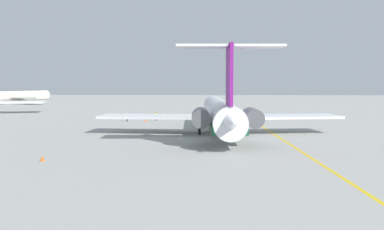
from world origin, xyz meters
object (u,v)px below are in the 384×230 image
at_px(airliner_far_right, 15,96).
at_px(ground_crew_near_tail, 156,115).
at_px(safety_cone_wingtip, 292,119).
at_px(main_jetliner, 220,113).
at_px(safety_cone_tail, 42,158).
at_px(ground_crew_near_nose, 127,116).
at_px(safety_cone_nose, 146,120).

height_order(airliner_far_right, ground_crew_near_tail, airliner_far_right).
distance_m(ground_crew_near_tail, safety_cone_wingtip, 26.29).
bearing_deg(ground_crew_near_tail, safety_cone_wingtip, -91.62).
xyz_separation_m(main_jetliner, safety_cone_wingtip, (23.21, -14.32, -2.85)).
relative_size(safety_cone_wingtip, safety_cone_tail, 1.00).
relative_size(ground_crew_near_nose, safety_cone_wingtip, 3.06).
bearing_deg(safety_cone_nose, ground_crew_near_tail, -32.31).
xyz_separation_m(ground_crew_near_tail, safety_cone_nose, (-2.55, 1.61, -0.84)).
distance_m(ground_crew_near_tail, safety_cone_tail, 42.60).
distance_m(main_jetliner, safety_cone_wingtip, 27.42).
height_order(airliner_far_right, safety_cone_wingtip, airliner_far_right).
relative_size(ground_crew_near_nose, safety_cone_tail, 3.06).
relative_size(safety_cone_nose, safety_cone_tail, 1.00).
xyz_separation_m(ground_crew_near_nose, safety_cone_nose, (-0.53, -3.56, -0.79)).
height_order(ground_crew_near_tail, safety_cone_nose, ground_crew_near_tail).
distance_m(airliner_far_right, safety_cone_wingtip, 100.70).
bearing_deg(airliner_far_right, safety_cone_wingtip, -97.73).
bearing_deg(main_jetliner, airliner_far_right, 36.92).
bearing_deg(ground_crew_near_nose, main_jetliner, -141.65).
bearing_deg(ground_crew_near_nose, ground_crew_near_tail, -71.66).
relative_size(ground_crew_near_nose, ground_crew_near_tail, 0.95).
relative_size(main_jetliner, safety_cone_tail, 71.48).
bearing_deg(safety_cone_nose, main_jetliner, -144.47).
distance_m(main_jetliner, airliner_far_right, 106.12).
distance_m(ground_crew_near_nose, safety_cone_tail, 40.25).
relative_size(ground_crew_near_nose, safety_cone_nose, 3.06).
xyz_separation_m(main_jetliner, airliner_far_right, (81.94, 67.44, -0.52)).
height_order(main_jetliner, ground_crew_near_nose, main_jetliner).
distance_m(main_jetliner, safety_cone_tail, 27.14).
relative_size(safety_cone_nose, safety_cone_wingtip, 1.00).
relative_size(main_jetliner, ground_crew_near_tail, 22.28).
distance_m(airliner_far_right, ground_crew_near_nose, 80.28).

